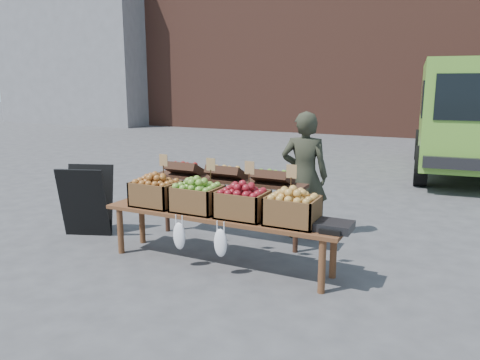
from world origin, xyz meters
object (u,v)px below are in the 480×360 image
at_px(back_table, 227,201).
at_px(crate_golden_apples, 156,194).
at_px(delivery_van, 476,119).
at_px(crate_red_apples, 242,204).
at_px(chalkboard_sign, 87,201).
at_px(weighing_scale, 334,226).
at_px(crate_green_apples, 292,211).
at_px(crate_russet_pears, 197,199).
at_px(display_bench, 220,239).
at_px(vendor, 304,176).

bearing_deg(back_table, crate_golden_apples, -126.76).
xyz_separation_m(delivery_van, crate_red_apples, (-2.15, -6.97, -0.48)).
bearing_deg(back_table, chalkboard_sign, -161.30).
bearing_deg(crate_golden_apples, crate_red_apples, 0.00).
distance_m(delivery_van, weighing_scale, 7.10).
xyz_separation_m(chalkboard_sign, crate_golden_apples, (1.20, -0.13, 0.25)).
bearing_deg(crate_golden_apples, weighing_scale, 0.00).
height_order(delivery_van, crate_green_apples, delivery_van).
distance_m(delivery_van, crate_red_apples, 7.31).
bearing_deg(crate_green_apples, back_table, 147.08).
relative_size(back_table, crate_golden_apples, 4.20).
relative_size(delivery_van, crate_russet_pears, 10.61).
height_order(chalkboard_sign, display_bench, chalkboard_sign).
xyz_separation_m(delivery_van, crate_golden_apples, (-3.25, -6.97, -0.48)).
relative_size(delivery_van, display_bench, 1.96).
xyz_separation_m(crate_russet_pears, weighing_scale, (1.52, 0.00, -0.10)).
distance_m(crate_russet_pears, weighing_scale, 1.53).
bearing_deg(vendor, crate_russet_pears, 47.13).
bearing_deg(vendor, crate_red_apples, 68.20).
height_order(delivery_van, crate_russet_pears, delivery_van).
distance_m(display_bench, crate_golden_apples, 0.93).
bearing_deg(vendor, crate_golden_apples, 32.52).
bearing_deg(chalkboard_sign, delivery_van, 36.41).
relative_size(vendor, display_bench, 0.60).
bearing_deg(chalkboard_sign, back_table, -1.86).
relative_size(back_table, crate_russet_pears, 4.20).
height_order(vendor, chalkboard_sign, vendor).
distance_m(back_table, crate_russet_pears, 0.74).
bearing_deg(vendor, display_bench, 56.89).
height_order(vendor, crate_green_apples, vendor).
relative_size(vendor, weighing_scale, 4.74).
bearing_deg(display_bench, crate_russet_pears, 180.00).
xyz_separation_m(vendor, crate_red_apples, (-0.24, -1.28, -0.10)).
relative_size(display_bench, crate_red_apples, 5.40).
height_order(crate_red_apples, weighing_scale, crate_red_apples).
xyz_separation_m(crate_green_apples, weighing_scale, (0.42, 0.00, -0.10)).
bearing_deg(crate_red_apples, crate_green_apples, 0.00).
bearing_deg(crate_golden_apples, back_table, 53.24).
bearing_deg(crate_russet_pears, display_bench, 0.00).
distance_m(crate_russet_pears, crate_red_apples, 0.55).
bearing_deg(delivery_van, crate_golden_apples, -120.80).
relative_size(vendor, crate_green_apples, 3.22).
relative_size(vendor, crate_red_apples, 3.22).
xyz_separation_m(back_table, crate_golden_apples, (-0.54, -0.72, 0.19)).
distance_m(chalkboard_sign, crate_golden_apples, 1.23).
bearing_deg(back_table, display_bench, -68.25).
xyz_separation_m(crate_golden_apples, crate_red_apples, (1.10, 0.00, 0.00)).
distance_m(delivery_van, crate_golden_apples, 7.71).
height_order(crate_russet_pears, weighing_scale, crate_russet_pears).
relative_size(back_table, crate_red_apples, 4.20).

